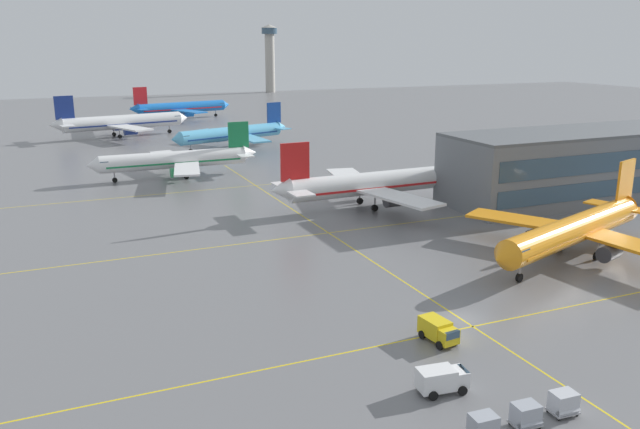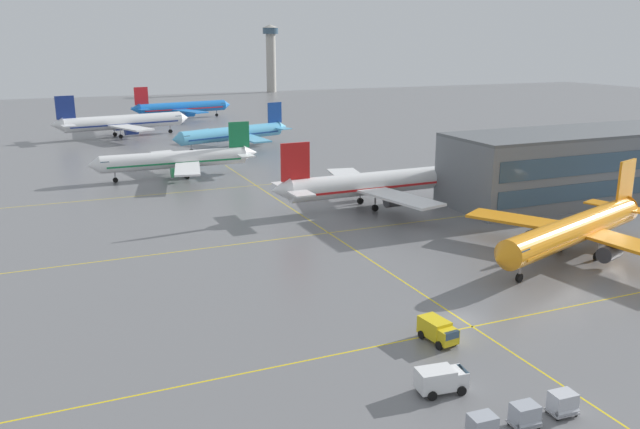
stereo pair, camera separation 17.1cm
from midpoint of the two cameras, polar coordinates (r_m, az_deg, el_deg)
name	(u,v)px [view 2 (the right image)]	position (r m, az deg, el deg)	size (l,w,h in m)	color
ground_plane	(461,319)	(68.48, 12.41, -9.02)	(600.00, 600.00, 0.00)	slate
airliner_front_gate	(575,230)	(90.03, 21.73, -1.26)	(35.52, 30.39, 11.34)	orange
airliner_second_row	(376,183)	(110.20, 4.99, 2.76)	(38.60, 33.38, 12.03)	white
airliner_third_row	(177,160)	(137.09, -12.50, 4.75)	(35.13, 30.43, 10.96)	white
airliner_far_left_stand	(234,133)	(173.69, -7.63, 7.13)	(35.16, 30.03, 11.16)	#5BB7E5
airliner_far_right_stand	(122,122)	(200.43, -17.08, 7.82)	(40.92, 34.84, 12.76)	white
airliner_distant_taxiway	(182,108)	(242.64, -12.13, 9.24)	(38.39, 32.68, 11.97)	blue
taxiway_markings	(329,233)	(95.69, 0.83, -1.64)	(142.52, 116.66, 0.01)	yellow
service_truck_red_van	(438,330)	(62.79, 10.49, -10.04)	(2.52, 4.29, 2.10)	yellow
service_truck_catering	(441,379)	(54.62, 10.79, -14.11)	(4.30, 2.56, 2.10)	white
baggage_cart_row_leftmost	(482,426)	(49.76, 14.28, -17.72)	(2.79, 1.79, 1.86)	#99999E
baggage_cart_row_second	(525,415)	(51.83, 17.79, -16.56)	(2.79, 1.79, 1.86)	#99999E
baggage_cart_row_middle	(563,403)	(54.23, 20.79, -15.34)	(2.79, 1.79, 1.86)	#99999E
terminal_building	(607,162)	(129.18, 24.07, 4.25)	(63.59, 15.99, 12.31)	slate
control_tower	(271,53)	(362.98, -4.36, 14.06)	(8.82, 8.82, 36.12)	#ADA89E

